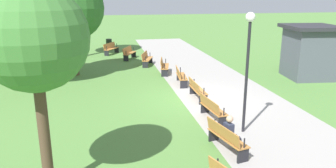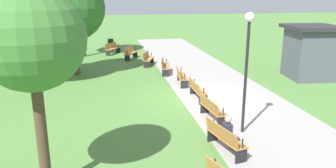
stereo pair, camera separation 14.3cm
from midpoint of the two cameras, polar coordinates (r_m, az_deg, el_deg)
name	(u,v)px [view 2 (the right image)]	position (r m, az deg, el deg)	size (l,w,h in m)	color
ground_plane	(198,99)	(15.43, 5.50, -2.60)	(120.00, 120.00, 0.00)	#54843D
path_paving	(230,97)	(15.92, 10.88, -2.23)	(40.87, 4.76, 0.01)	#A39E99
bench_0	(112,48)	(26.91, -9.46, 6.14)	(1.71, 1.31, 0.89)	#B27538
bench_1	(130,53)	(24.70, -6.39, 5.41)	(1.76, 1.17, 0.89)	#B27538
bench_2	(148,58)	(22.41, -3.36, 4.44)	(1.78, 1.01, 0.89)	#B27538
bench_3	(165,66)	(20.07, -0.38, 3.15)	(1.78, 0.84, 0.89)	#B27538
bench_4	(181,76)	(17.69, 2.52, 1.42)	(1.76, 0.66, 0.89)	#B27538
bench_5	(197,89)	(15.27, 5.30, -0.93)	(1.72, 0.47, 0.89)	#B27538
bench_6	(212,109)	(12.85, 7.89, -4.24)	(1.76, 0.66, 0.89)	#B27538
bench_7	(224,138)	(10.45, 10.13, -9.12)	(1.78, 0.84, 0.89)	#B27538
person_seated	(230,133)	(10.42, 11.01, -8.26)	(0.41, 0.57, 1.20)	#2D3347
tree_0	(31,39)	(7.85, -22.17, 7.25)	(2.43, 2.43, 5.07)	#4C3828
tree_2	(72,8)	(20.02, -16.04, 12.52)	(3.72, 3.72, 5.81)	brown
lamp_post	(247,52)	(11.34, 13.94, 5.48)	(0.32, 0.32, 4.19)	black
trash_bin	(111,44)	(29.03, -9.75, 6.80)	(0.50, 0.50, 0.93)	black
kiosk	(310,51)	(20.52, 23.63, 5.20)	(3.21, 3.09, 3.02)	#4C515B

